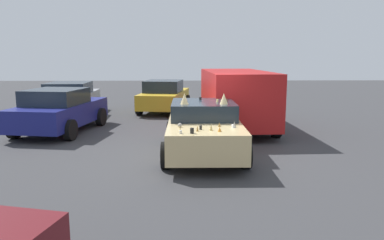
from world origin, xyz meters
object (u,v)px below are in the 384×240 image
at_px(parked_sedan_behind_right, 71,99).
at_px(parked_van_near_right, 236,96).
at_px(parked_sedan_row_back_far, 164,96).
at_px(art_car_decorated, 203,127).
at_px(parked_sedan_far_right, 60,110).

bearing_deg(parked_sedan_behind_right, parked_van_near_right, -117.44).
bearing_deg(parked_sedan_behind_right, parked_sedan_row_back_far, -75.66).
relative_size(art_car_decorated, parked_sedan_row_back_far, 0.99).
bearing_deg(art_car_decorated, parked_van_near_right, 158.79).
relative_size(parked_sedan_row_back_far, parked_sedan_far_right, 1.03).
height_order(parked_sedan_far_right, parked_sedan_behind_right, parked_sedan_far_right).
bearing_deg(parked_van_near_right, parked_sedan_far_right, -88.21).
bearing_deg(parked_sedan_far_right, art_car_decorated, -112.59).
bearing_deg(parked_sedan_far_right, parked_van_near_right, -77.03).
xyz_separation_m(parked_sedan_row_back_far, parked_sedan_far_right, (-4.73, 3.31, 0.02)).
xyz_separation_m(parked_sedan_row_back_far, parked_sedan_behind_right, (-1.23, 3.99, 0.02)).
xyz_separation_m(art_car_decorated, parked_sedan_row_back_far, (7.65, 1.42, 0.02)).
bearing_deg(parked_sedan_far_right, parked_sedan_behind_right, 20.11).
distance_m(parked_sedan_row_back_far, parked_sedan_far_right, 5.78).
relative_size(parked_sedan_row_back_far, parked_sedan_behind_right, 1.02).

